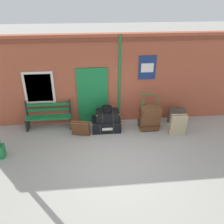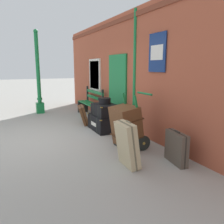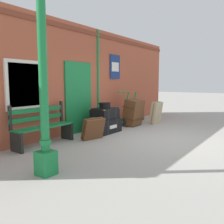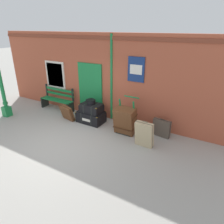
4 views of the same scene
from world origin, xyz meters
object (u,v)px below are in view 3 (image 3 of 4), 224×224
object	(u,v)px
suitcase_beige	(138,113)
round_hatbox	(105,105)
steamer_trunk_base	(104,126)
porters_trolley	(129,118)
suitcase_tan	(93,129)
suitcase_umber	(156,113)
platform_bench	(42,127)
large_brown_trunk	(133,112)
lamp_post	(44,104)
steamer_trunk_middle	(105,113)

from	to	relation	value
suitcase_beige	round_hatbox	bearing A→B (deg)	-173.72
steamer_trunk_base	porters_trolley	world-z (taller)	porters_trolley
suitcase_tan	suitcase_umber	bearing A→B (deg)	-4.91
steamer_trunk_base	round_hatbox	world-z (taller)	round_hatbox
platform_bench	suitcase_beige	world-z (taller)	platform_bench
platform_bench	suitcase_tan	distance (m)	1.31
round_hatbox	suitcase_beige	xyz separation A→B (m)	(2.62, 0.29, -0.55)
large_brown_trunk	suitcase_umber	world-z (taller)	large_brown_trunk
platform_bench	steamer_trunk_base	distance (m)	2.07
platform_bench	suitcase_umber	size ratio (longest dim) A/B	1.94
steamer_trunk_base	porters_trolley	bearing A→B (deg)	1.22
lamp_post	porters_trolley	bearing A→B (deg)	14.96
steamer_trunk_middle	porters_trolley	bearing A→B (deg)	1.45
suitcase_umber	suitcase_tan	xyz separation A→B (m)	(-3.29, 0.28, -0.11)
lamp_post	suitcase_umber	xyz separation A→B (m)	(5.68, 0.65, -0.77)
round_hatbox	suitcase_umber	world-z (taller)	round_hatbox
large_brown_trunk	suitcase_beige	xyz separation A→B (m)	(1.13, 0.43, -0.18)
platform_bench	steamer_trunk_middle	size ratio (longest dim) A/B	1.97
steamer_trunk_middle	large_brown_trunk	xyz separation A→B (m)	(1.48, -0.14, -0.11)
steamer_trunk_base	suitcase_tan	distance (m)	0.96
round_hatbox	suitcase_umber	bearing A→B (deg)	-14.15
round_hatbox	steamer_trunk_middle	bearing A→B (deg)	0.68
steamer_trunk_base	suitcase_beige	distance (m)	2.67
lamp_post	suitcase_tan	size ratio (longest dim) A/B	4.60
large_brown_trunk	platform_bench	bearing A→B (deg)	172.08
porters_trolley	large_brown_trunk	bearing A→B (deg)	-90.00
lamp_post	suitcase_tan	world-z (taller)	lamp_post
porters_trolley	suitcase_beige	bearing A→B (deg)	12.51
steamer_trunk_middle	round_hatbox	xyz separation A→B (m)	(-0.01, -0.00, 0.26)
large_brown_trunk	round_hatbox	bearing A→B (deg)	174.68
platform_bench	suitcase_tan	world-z (taller)	platform_bench
lamp_post	suitcase_tan	xyz separation A→B (m)	(2.39, 0.94, -0.88)
round_hatbox	suitcase_beige	world-z (taller)	round_hatbox
lamp_post	steamer_trunk_middle	world-z (taller)	lamp_post
steamer_trunk_middle	suitcase_umber	xyz separation A→B (m)	(2.35, -0.60, -0.18)
suitcase_beige	suitcase_tan	distance (m)	3.60
steamer_trunk_base	steamer_trunk_middle	distance (m)	0.37
suitcase_beige	suitcase_umber	bearing A→B (deg)	-106.41
round_hatbox	large_brown_trunk	world-z (taller)	large_brown_trunk
steamer_trunk_base	steamer_trunk_middle	bearing A→B (deg)	-6.52
suitcase_umber	suitcase_beige	bearing A→B (deg)	73.59
porters_trolley	steamer_trunk_base	bearing A→B (deg)	-178.78
steamer_trunk_middle	porters_trolley	distance (m)	1.51
platform_bench	steamer_trunk_base	xyz separation A→B (m)	(2.02, -0.35, -0.23)
lamp_post	platform_bench	world-z (taller)	lamp_post
steamer_trunk_base	suitcase_beige	size ratio (longest dim) A/B	1.64
lamp_post	porters_trolley	distance (m)	5.06
round_hatbox	suitcase_tan	distance (m)	1.12
lamp_post	suitcase_umber	size ratio (longest dim) A/B	3.73
suitcase_tan	round_hatbox	bearing A→B (deg)	18.53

